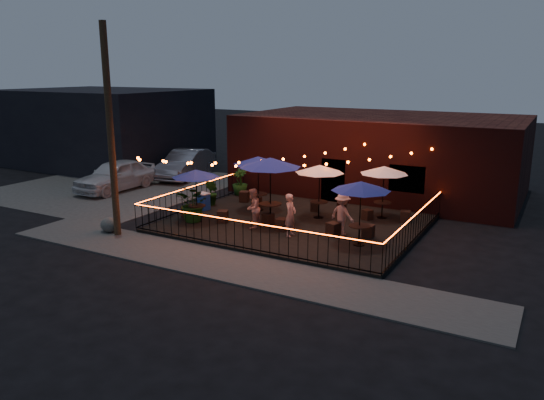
{
  "coord_description": "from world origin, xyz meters",
  "views": [
    {
      "loc": [
        9.47,
        -16.9,
        6.31
      ],
      "look_at": [
        -0.77,
        1.46,
        1.11
      ],
      "focal_mm": 35.0,
      "sensor_mm": 36.0,
      "label": 1
    }
  ],
  "objects_px": {
    "cafe_table_3": "(320,170)",
    "cafe_table_1": "(258,161)",
    "cafe_table_5": "(384,171)",
    "cafe_table_0": "(196,174)",
    "cafe_table_2": "(270,163)",
    "boulder": "(110,225)",
    "cafe_table_4": "(361,187)",
    "cooler": "(203,201)",
    "utility_pole": "(111,133)"
  },
  "relations": [
    {
      "from": "cafe_table_0",
      "to": "cafe_table_1",
      "type": "height_order",
      "value": "cafe_table_1"
    },
    {
      "from": "boulder",
      "to": "cooler",
      "type": "bearing_deg",
      "value": 71.59
    },
    {
      "from": "cafe_table_1",
      "to": "cooler",
      "type": "xyz_separation_m",
      "value": [
        -2.21,
        -1.12,
        -1.84
      ]
    },
    {
      "from": "utility_pole",
      "to": "cafe_table_3",
      "type": "relative_size",
      "value": 3.16
    },
    {
      "from": "cafe_table_4",
      "to": "boulder",
      "type": "relative_size",
      "value": 3.25
    },
    {
      "from": "cafe_table_0",
      "to": "cafe_table_1",
      "type": "relative_size",
      "value": 0.82
    },
    {
      "from": "cafe_table_5",
      "to": "cooler",
      "type": "relative_size",
      "value": 2.93
    },
    {
      "from": "cafe_table_3",
      "to": "cafe_table_4",
      "type": "height_order",
      "value": "cafe_table_4"
    },
    {
      "from": "cafe_table_2",
      "to": "cafe_table_3",
      "type": "xyz_separation_m",
      "value": [
        1.33,
        1.83,
        -0.43
      ]
    },
    {
      "from": "cafe_table_5",
      "to": "cafe_table_1",
      "type": "bearing_deg",
      "value": -164.42
    },
    {
      "from": "cafe_table_4",
      "to": "cooler",
      "type": "distance_m",
      "value": 8.15
    },
    {
      "from": "cafe_table_0",
      "to": "boulder",
      "type": "distance_m",
      "value": 3.94
    },
    {
      "from": "cafe_table_1",
      "to": "cafe_table_3",
      "type": "bearing_deg",
      "value": 3.49
    },
    {
      "from": "cafe_table_1",
      "to": "cafe_table_5",
      "type": "relative_size",
      "value": 1.31
    },
    {
      "from": "cafe_table_0",
      "to": "cafe_table_4",
      "type": "height_order",
      "value": "cafe_table_4"
    },
    {
      "from": "cafe_table_1",
      "to": "boulder",
      "type": "distance_m",
      "value": 6.82
    },
    {
      "from": "cooler",
      "to": "boulder",
      "type": "bearing_deg",
      "value": -93.69
    },
    {
      "from": "cafe_table_4",
      "to": "cafe_table_5",
      "type": "bearing_deg",
      "value": 95.76
    },
    {
      "from": "utility_pole",
      "to": "cafe_table_1",
      "type": "distance_m",
      "value": 6.53
    },
    {
      "from": "cafe_table_1",
      "to": "cooler",
      "type": "bearing_deg",
      "value": -153.14
    },
    {
      "from": "cafe_table_3",
      "to": "cafe_table_1",
      "type": "bearing_deg",
      "value": -176.51
    },
    {
      "from": "utility_pole",
      "to": "cafe_table_0",
      "type": "xyz_separation_m",
      "value": [
        1.81,
        2.72,
        -1.85
      ]
    },
    {
      "from": "cafe_table_3",
      "to": "boulder",
      "type": "xyz_separation_m",
      "value": [
        -6.52,
        -5.57,
        -1.9
      ]
    },
    {
      "from": "cafe_table_3",
      "to": "cooler",
      "type": "bearing_deg",
      "value": -165.73
    },
    {
      "from": "cafe_table_4",
      "to": "cafe_table_0",
      "type": "bearing_deg",
      "value": -176.96
    },
    {
      "from": "utility_pole",
      "to": "cafe_table_1",
      "type": "relative_size",
      "value": 2.74
    },
    {
      "from": "cafe_table_2",
      "to": "cafe_table_3",
      "type": "distance_m",
      "value": 2.31
    },
    {
      "from": "cafe_table_0",
      "to": "boulder",
      "type": "bearing_deg",
      "value": -131.79
    },
    {
      "from": "cafe_table_1",
      "to": "cafe_table_4",
      "type": "distance_m",
      "value": 6.14
    },
    {
      "from": "cafe_table_5",
      "to": "boulder",
      "type": "height_order",
      "value": "cafe_table_5"
    },
    {
      "from": "cafe_table_5",
      "to": "boulder",
      "type": "xyz_separation_m",
      "value": [
        -8.89,
        -6.86,
        -1.86
      ]
    },
    {
      "from": "cafe_table_1",
      "to": "cafe_table_4",
      "type": "height_order",
      "value": "cafe_table_1"
    },
    {
      "from": "cafe_table_2",
      "to": "cafe_table_5",
      "type": "bearing_deg",
      "value": 40.19
    },
    {
      "from": "utility_pole",
      "to": "boulder",
      "type": "bearing_deg",
      "value": 167.99
    },
    {
      "from": "cafe_table_2",
      "to": "cafe_table_5",
      "type": "xyz_separation_m",
      "value": [
        3.7,
        3.12,
        -0.47
      ]
    },
    {
      "from": "cafe_table_5",
      "to": "cafe_table_2",
      "type": "bearing_deg",
      "value": -139.81
    },
    {
      "from": "cafe_table_3",
      "to": "cafe_table_5",
      "type": "distance_m",
      "value": 2.69
    },
    {
      "from": "cafe_table_4",
      "to": "cooler",
      "type": "bearing_deg",
      "value": 170.6
    },
    {
      "from": "cafe_table_1",
      "to": "cooler",
      "type": "height_order",
      "value": "cafe_table_1"
    },
    {
      "from": "cafe_table_5",
      "to": "boulder",
      "type": "distance_m",
      "value": 11.38
    },
    {
      "from": "boulder",
      "to": "cafe_table_5",
      "type": "bearing_deg",
      "value": 37.67
    },
    {
      "from": "utility_pole",
      "to": "boulder",
      "type": "xyz_separation_m",
      "value": [
        -0.52,
        0.11,
        -3.67
      ]
    },
    {
      "from": "cafe_table_1",
      "to": "cafe_table_3",
      "type": "xyz_separation_m",
      "value": [
        2.88,
        0.18,
        -0.14
      ]
    },
    {
      "from": "cafe_table_1",
      "to": "boulder",
      "type": "relative_size",
      "value": 3.49
    },
    {
      "from": "utility_pole",
      "to": "cafe_table_5",
      "type": "distance_m",
      "value": 11.04
    },
    {
      "from": "cafe_table_2",
      "to": "cafe_table_4",
      "type": "distance_m",
      "value": 4.18
    },
    {
      "from": "cafe_table_3",
      "to": "cooler",
      "type": "height_order",
      "value": "cafe_table_3"
    },
    {
      "from": "cafe_table_1",
      "to": "cafe_table_2",
      "type": "relative_size",
      "value": 1.06
    },
    {
      "from": "cafe_table_0",
      "to": "cafe_table_3",
      "type": "height_order",
      "value": "cafe_table_3"
    },
    {
      "from": "cafe_table_0",
      "to": "cafe_table_2",
      "type": "xyz_separation_m",
      "value": [
        2.86,
        1.13,
        0.51
      ]
    }
  ]
}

